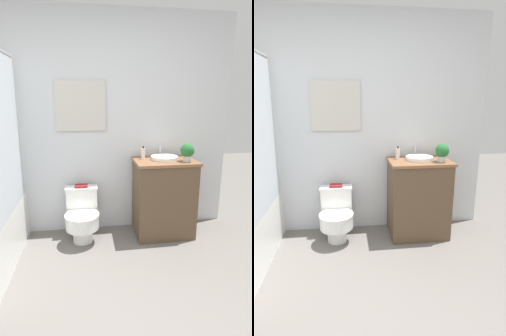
{
  "view_description": "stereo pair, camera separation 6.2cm",
  "coord_description": "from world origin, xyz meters",
  "views": [
    {
      "loc": [
        0.04,
        -1.15,
        1.55
      ],
      "look_at": [
        0.44,
        1.42,
        0.87
      ],
      "focal_mm": 28.0,
      "sensor_mm": 36.0,
      "label": 1
    },
    {
      "loc": [
        0.11,
        -1.16,
        1.55
      ],
      "look_at": [
        0.44,
        1.42,
        0.87
      ],
      "focal_mm": 28.0,
      "sensor_mm": 36.0,
      "label": 2
    }
  ],
  "objects": [
    {
      "name": "wall_back",
      "position": [
        -0.0,
        1.89,
        1.25
      ],
      "size": [
        3.51,
        0.07,
        2.5
      ],
      "color": "silver",
      "rests_on": "ground_plane"
    },
    {
      "name": "toilet",
      "position": [
        -0.03,
        1.61,
        0.29
      ],
      "size": [
        0.37,
        0.5,
        0.58
      ],
      "color": "white",
      "rests_on": "ground_plane"
    },
    {
      "name": "vanity",
      "position": [
        0.91,
        1.61,
        0.45
      ],
      "size": [
        0.69,
        0.49,
        0.9
      ],
      "color": "brown",
      "rests_on": "ground_plane"
    },
    {
      "name": "sink",
      "position": [
        0.91,
        1.63,
        0.92
      ],
      "size": [
        0.31,
        0.34,
        0.13
      ],
      "color": "white",
      "rests_on": "vanity"
    },
    {
      "name": "soap_bottle",
      "position": [
        0.68,
        1.7,
        0.96
      ],
      "size": [
        0.04,
        0.04,
        0.15
      ],
      "color": "silver",
      "rests_on": "vanity"
    },
    {
      "name": "potted_plant",
      "position": [
        1.12,
        1.5,
        1.01
      ],
      "size": [
        0.15,
        0.15,
        0.2
      ],
      "color": "beige",
      "rests_on": "vanity"
    },
    {
      "name": "book_on_tank",
      "position": [
        -0.03,
        1.74,
        0.6
      ],
      "size": [
        0.14,
        0.11,
        0.02
      ],
      "color": "maroon",
      "rests_on": "toilet"
    }
  ]
}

